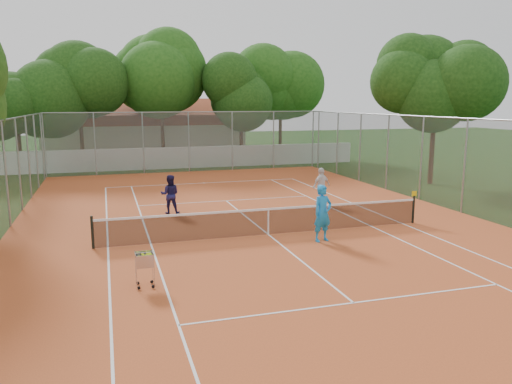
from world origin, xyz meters
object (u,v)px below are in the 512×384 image
object	(u,v)px
tennis_net	(268,221)
player_near	(323,213)
ball_hopper	(145,268)
clubhouse	(144,130)
player_far_right	(321,186)
player_far_left	(170,194)

from	to	relation	value
tennis_net	player_near	world-z (taller)	player_near
ball_hopper	clubhouse	bearing A→B (deg)	109.85
tennis_net	player_far_right	bearing A→B (deg)	47.40
clubhouse	player_far_right	size ratio (longest dim) A/B	9.68
clubhouse	tennis_net	bearing A→B (deg)	-86.05
clubhouse	player_far_left	distance (m)	24.62
tennis_net	player_far_right	world-z (taller)	player_far_right
player_near	player_far_left	distance (m)	7.23
clubhouse	player_near	world-z (taller)	clubhouse
player_far_right	player_near	bearing A→B (deg)	46.25
tennis_net	clubhouse	distance (m)	29.12
player_near	clubhouse	bearing A→B (deg)	82.04
ball_hopper	player_far_left	bearing A→B (deg)	102.79
player_far_left	clubhouse	bearing A→B (deg)	-79.38
clubhouse	player_far_left	world-z (taller)	clubhouse
player_far_right	ball_hopper	size ratio (longest dim) A/B	1.73
tennis_net	player_far_right	xyz separation A→B (m)	(4.00, 4.35, 0.36)
player_near	player_far_left	bearing A→B (deg)	112.74
player_far_left	player_far_right	distance (m)	6.89
player_far_left	player_far_right	world-z (taller)	player_far_right
player_near	player_far_left	size ratio (longest dim) A/B	1.17
clubhouse	player_near	xyz separation A→B (m)	(3.49, -30.32, -1.22)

